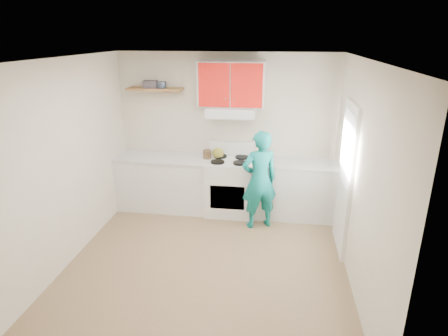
% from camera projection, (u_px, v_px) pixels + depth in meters
% --- Properties ---
extents(floor, '(3.80, 3.80, 0.00)m').
position_uv_depth(floor, '(207.00, 263.00, 5.01)').
color(floor, brown).
rests_on(floor, ground).
extents(ceiling, '(3.60, 3.80, 0.04)m').
position_uv_depth(ceiling, '(203.00, 59.00, 4.14)').
color(ceiling, white).
rests_on(ceiling, floor).
extents(back_wall, '(3.60, 0.04, 2.60)m').
position_uv_depth(back_wall, '(227.00, 133.00, 6.35)').
color(back_wall, beige).
rests_on(back_wall, floor).
extents(front_wall, '(3.60, 0.04, 2.60)m').
position_uv_depth(front_wall, '(157.00, 257.00, 2.81)').
color(front_wall, beige).
rests_on(front_wall, floor).
extents(left_wall, '(0.04, 3.80, 2.60)m').
position_uv_depth(left_wall, '(66.00, 164.00, 4.82)').
color(left_wall, beige).
rests_on(left_wall, floor).
extents(right_wall, '(0.04, 3.80, 2.60)m').
position_uv_depth(right_wall, '(360.00, 178.00, 4.34)').
color(right_wall, beige).
rests_on(right_wall, floor).
extents(door, '(0.05, 0.85, 2.05)m').
position_uv_depth(door, '(345.00, 179.00, 5.09)').
color(door, white).
rests_on(door, floor).
extents(door_glass, '(0.01, 0.55, 0.95)m').
position_uv_depth(door_glass, '(347.00, 148.00, 4.95)').
color(door_glass, white).
rests_on(door_glass, door).
extents(counter_left, '(1.52, 0.60, 0.90)m').
position_uv_depth(counter_left, '(164.00, 183.00, 6.49)').
color(counter_left, silver).
rests_on(counter_left, floor).
extents(counter_right, '(1.32, 0.60, 0.90)m').
position_uv_depth(counter_right, '(293.00, 190.00, 6.20)').
color(counter_right, silver).
rests_on(counter_right, floor).
extents(stove, '(0.76, 0.65, 0.92)m').
position_uv_depth(stove, '(230.00, 187.00, 6.31)').
color(stove, white).
rests_on(stove, floor).
extents(range_hood, '(0.76, 0.44, 0.15)m').
position_uv_depth(range_hood, '(231.00, 112.00, 6.00)').
color(range_hood, silver).
rests_on(range_hood, back_wall).
extents(upper_cabinets, '(1.02, 0.33, 0.70)m').
position_uv_depth(upper_cabinets, '(232.00, 84.00, 5.91)').
color(upper_cabinets, '#B81610').
rests_on(upper_cabinets, back_wall).
extents(shelf, '(0.90, 0.30, 0.04)m').
position_uv_depth(shelf, '(155.00, 89.00, 6.12)').
color(shelf, brown).
rests_on(shelf, back_wall).
extents(books, '(0.24, 0.18, 0.12)m').
position_uv_depth(books, '(150.00, 84.00, 6.09)').
color(books, '#40383F').
rests_on(books, shelf).
extents(tin, '(0.22, 0.22, 0.10)m').
position_uv_depth(tin, '(161.00, 85.00, 6.08)').
color(tin, '#333D4C').
rests_on(tin, shelf).
extents(kettle, '(0.21, 0.21, 0.17)m').
position_uv_depth(kettle, '(218.00, 153.00, 6.26)').
color(kettle, olive).
rests_on(kettle, stove).
extents(crock, '(0.17, 0.17, 0.16)m').
position_uv_depth(crock, '(207.00, 155.00, 6.24)').
color(crock, '#4A3620').
rests_on(crock, counter_left).
extents(cutting_board, '(0.35, 0.30, 0.02)m').
position_uv_depth(cutting_board, '(288.00, 163.00, 6.09)').
color(cutting_board, olive).
rests_on(cutting_board, counter_right).
extents(silicone_mat, '(0.38, 0.34, 0.01)m').
position_uv_depth(silicone_mat, '(313.00, 164.00, 6.02)').
color(silicone_mat, red).
rests_on(silicone_mat, counter_right).
extents(person, '(0.66, 0.56, 1.54)m').
position_uv_depth(person, '(259.00, 180.00, 5.74)').
color(person, '#0C736F').
rests_on(person, floor).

